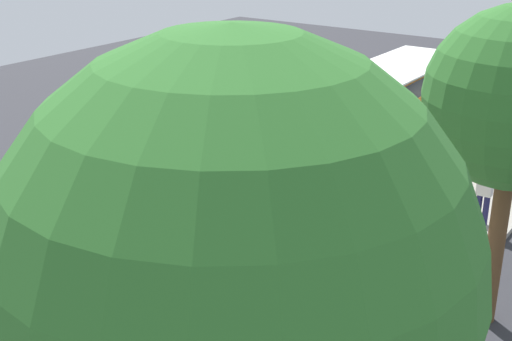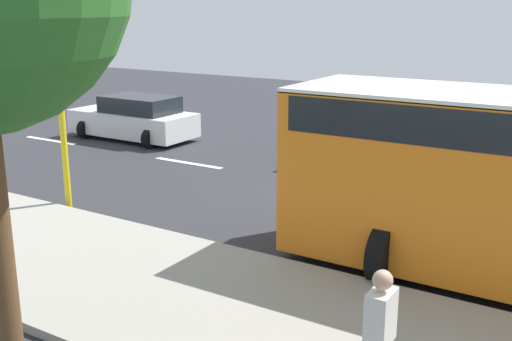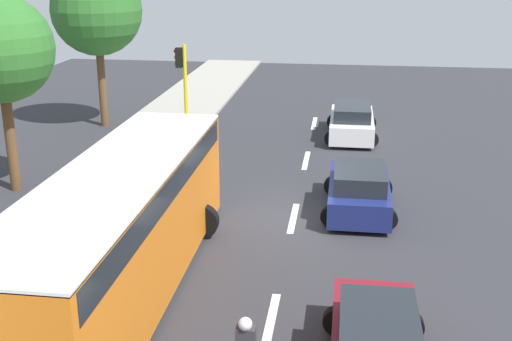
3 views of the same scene
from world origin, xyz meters
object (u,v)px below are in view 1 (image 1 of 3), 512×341
Objects in this scene: pedestrian_near_signal at (484,193)px; traffic_light_corner at (164,211)px; city_bus at (369,116)px; car_dark_blue at (112,168)px; street_tree_center at (235,273)px; motorcycle at (325,112)px; car_maroon at (265,105)px.

traffic_light_corner reaches higher than pedestrian_near_signal.
traffic_light_corner is (1.24, -11.08, 1.08)m from city_bus.
pedestrian_near_signal is 9.61m from traffic_light_corner.
car_dark_blue is 15.82m from street_tree_center.
car_dark_blue is 2.70× the size of motorcycle.
street_tree_center is (6.27, -15.52, 3.52)m from city_bus.
city_bus is 11.20m from traffic_light_corner.
traffic_light_corner reaches higher than car_maroon.
pedestrian_near_signal is 14.02m from street_tree_center.
city_bus is 4.83m from motorcycle.
pedestrian_near_signal reaches higher than car_maroon.
traffic_light_corner is 0.60× the size of street_tree_center.
street_tree_center reaches higher than pedestrian_near_signal.
pedestrian_near_signal is (10.20, 3.87, 0.35)m from car_dark_blue.
motorcycle reaches higher than car_dark_blue.
motorcycle reaches higher than car_maroon.
street_tree_center is at bearing -67.98° from city_bus.
traffic_light_corner is at bearing -71.93° from motorcycle.
motorcycle is at bearing 145.70° from pedestrian_near_signal.
motorcycle is at bearing 76.91° from car_dark_blue.
pedestrian_near_signal is 0.23× the size of street_tree_center.
car_dark_blue is 8.38m from city_bus.
traffic_light_corner reaches higher than motorcycle.
car_maroon is at bearing 156.63° from city_bus.
pedestrian_near_signal is at bearing -34.30° from motorcycle.
motorcycle is at bearing 117.37° from street_tree_center.
traffic_light_corner is at bearing -62.53° from car_maroon.
motorcycle is 0.34× the size of traffic_light_corner.
traffic_light_corner is at bearing -83.60° from city_bus.
street_tree_center reaches higher than traffic_light_corner.
car_dark_blue is 8.71m from traffic_light_corner.
motorcycle is 21.59m from street_tree_center.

